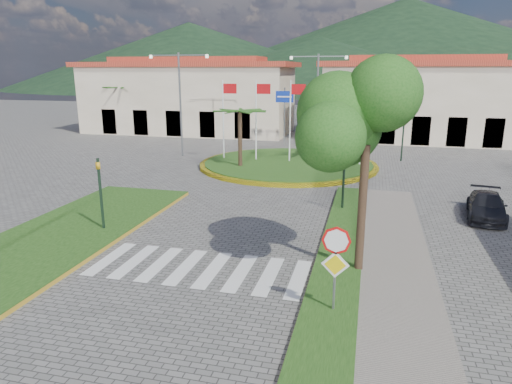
% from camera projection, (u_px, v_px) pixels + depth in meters
% --- Properties ---
extents(ground, '(160.00, 160.00, 0.00)m').
position_uv_depth(ground, '(142.00, 329.00, 12.22)').
color(ground, '#5D5B58').
rests_on(ground, ground).
extents(sidewalk_right, '(4.00, 28.00, 0.15)m').
position_uv_depth(sidewalk_right, '(373.00, 317.00, 12.66)').
color(sidewalk_right, gray).
rests_on(sidewalk_right, ground).
extents(verge_right, '(1.60, 28.00, 0.18)m').
position_uv_depth(verge_right, '(329.00, 311.00, 12.94)').
color(verge_right, '#194112').
rests_on(verge_right, ground).
extents(median_left, '(5.00, 14.00, 0.18)m').
position_uv_depth(median_left, '(70.00, 231.00, 19.34)').
color(median_left, '#194112').
rests_on(median_left, ground).
extents(crosswalk, '(8.00, 3.00, 0.01)m').
position_uv_depth(crosswalk, '(197.00, 268.00, 15.96)').
color(crosswalk, silver).
rests_on(crosswalk, ground).
extents(roundabout_island, '(12.70, 12.70, 6.00)m').
position_uv_depth(roundabout_island, '(288.00, 164.00, 32.78)').
color(roundabout_island, yellow).
rests_on(roundabout_island, ground).
extents(stop_sign, '(0.80, 0.11, 2.65)m').
position_uv_depth(stop_sign, '(336.00, 256.00, 12.44)').
color(stop_sign, slate).
rests_on(stop_sign, ground).
extents(deciduous_tree, '(3.60, 3.60, 6.80)m').
position_uv_depth(deciduous_tree, '(368.00, 121.00, 14.26)').
color(deciduous_tree, black).
rests_on(deciduous_tree, ground).
extents(traffic_light_left, '(0.15, 0.18, 3.20)m').
position_uv_depth(traffic_light_left, '(100.00, 188.00, 19.03)').
color(traffic_light_left, black).
rests_on(traffic_light_left, ground).
extents(traffic_light_right, '(0.15, 0.18, 3.20)m').
position_uv_depth(traffic_light_right, '(344.00, 172.00, 21.89)').
color(traffic_light_right, black).
rests_on(traffic_light_right, ground).
extents(traffic_light_far, '(0.18, 0.15, 3.20)m').
position_uv_depth(traffic_light_far, '(403.00, 136.00, 34.18)').
color(traffic_light_far, black).
rests_on(traffic_light_far, ground).
extents(direction_sign_west, '(1.60, 0.14, 5.20)m').
position_uv_depth(direction_sign_west, '(284.00, 107.00, 40.78)').
color(direction_sign_west, slate).
rests_on(direction_sign_west, ground).
extents(direction_sign_east, '(1.60, 0.14, 5.20)m').
position_uv_depth(direction_sign_east, '(341.00, 108.00, 39.60)').
color(direction_sign_east, slate).
rests_on(direction_sign_east, ground).
extents(street_lamp_centre, '(4.80, 0.16, 8.00)m').
position_uv_depth(street_lamp_centre, '(317.00, 97.00, 38.92)').
color(street_lamp_centre, slate).
rests_on(street_lamp_centre, ground).
extents(street_lamp_west, '(4.80, 0.16, 8.00)m').
position_uv_depth(street_lamp_west, '(180.00, 99.00, 35.65)').
color(street_lamp_west, slate).
rests_on(street_lamp_west, ground).
extents(building_left, '(23.32, 9.54, 8.05)m').
position_uv_depth(building_left, '(189.00, 96.00, 50.09)').
color(building_left, '#C1AF92').
rests_on(building_left, ground).
extents(building_right, '(19.08, 9.54, 8.05)m').
position_uv_depth(building_right, '(419.00, 100.00, 44.45)').
color(building_right, '#C1AF92').
rests_on(building_right, ground).
extents(hill_far_west, '(140.00, 140.00, 22.00)m').
position_uv_depth(hill_far_west, '(190.00, 57.00, 153.45)').
color(hill_far_west, black).
rests_on(hill_far_west, ground).
extents(hill_far_mid, '(180.00, 180.00, 30.00)m').
position_uv_depth(hill_far_mid, '(405.00, 45.00, 154.67)').
color(hill_far_mid, black).
rests_on(hill_far_mid, ground).
extents(hill_near_back, '(110.00, 110.00, 16.00)m').
position_uv_depth(hill_near_back, '(320.00, 65.00, 134.27)').
color(hill_near_back, black).
rests_on(hill_near_back, ground).
extents(white_van, '(4.93, 2.28, 1.37)m').
position_uv_depth(white_van, '(263.00, 129.00, 47.75)').
color(white_van, silver).
rests_on(white_van, ground).
extents(car_dark_a, '(4.08, 2.21, 1.32)m').
position_uv_depth(car_dark_a, '(235.00, 131.00, 46.99)').
color(car_dark_a, black).
rests_on(car_dark_a, ground).
extents(car_dark_b, '(3.70, 1.57, 1.19)m').
position_uv_depth(car_dark_b, '(340.00, 133.00, 45.72)').
color(car_dark_b, black).
rests_on(car_dark_b, ground).
extents(car_side_right, '(2.20, 4.18, 1.16)m').
position_uv_depth(car_side_right, '(487.00, 206.00, 21.21)').
color(car_side_right, black).
rests_on(car_side_right, ground).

